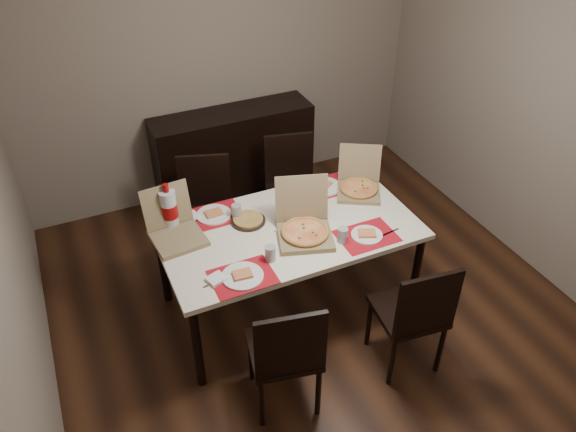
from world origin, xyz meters
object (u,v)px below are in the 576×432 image
(chair_far_left, at_px, (206,207))
(soda_bottle, at_px, (169,209))
(chair_near_left, at_px, (286,352))
(dining_table, at_px, (288,235))
(chair_far_right, at_px, (291,184))
(dip_bowl, at_px, (289,211))
(pizza_box_center, at_px, (304,228))
(chair_near_right, at_px, (415,313))
(sideboard, at_px, (234,155))

(chair_far_left, distance_m, soda_bottle, 0.71)
(chair_near_left, height_order, chair_far_left, same)
(dining_table, relative_size, chair_near_left, 1.94)
(chair_near_left, relative_size, chair_far_right, 1.00)
(soda_bottle, bearing_deg, dip_bowl, -13.02)
(chair_far_left, relative_size, pizza_box_center, 1.86)
(chair_near_left, xyz_separation_m, soda_bottle, (-0.35, 1.18, 0.39))
(chair_near_left, xyz_separation_m, chair_far_right, (0.80, 1.67, 0.00))
(chair_near_right, height_order, soda_bottle, soda_bottle)
(chair_near_right, bearing_deg, chair_far_right, 92.95)
(chair_near_left, distance_m, chair_far_right, 1.85)
(chair_far_left, bearing_deg, pizza_box_center, -64.81)
(pizza_box_center, bearing_deg, chair_far_left, 115.19)
(dining_table, relative_size, chair_near_right, 1.94)
(chair_near_right, bearing_deg, pizza_box_center, 119.49)
(dining_table, bearing_deg, chair_far_right, 63.89)
(chair_near_right, xyz_separation_m, dip_bowl, (-0.42, 1.04, 0.25))
(chair_far_left, distance_m, dip_bowl, 0.83)
(soda_bottle, bearing_deg, chair_far_left, 50.30)
(dip_bowl, bearing_deg, chair_far_right, 64.04)
(sideboard, height_order, pizza_box_center, pizza_box_center)
(sideboard, height_order, chair_near_right, chair_near_right)
(dining_table, distance_m, dip_bowl, 0.20)
(pizza_box_center, relative_size, dip_bowl, 3.86)
(chair_near_left, height_order, pizza_box_center, pizza_box_center)
(sideboard, bearing_deg, dining_table, -95.81)
(chair_near_left, distance_m, dip_bowl, 1.13)
(dining_table, bearing_deg, pizza_box_center, -60.30)
(chair_near_right, bearing_deg, chair_far_left, 117.17)
(soda_bottle, bearing_deg, chair_far_right, 22.81)
(chair_near_right, relative_size, soda_bottle, 2.62)
(chair_far_right, xyz_separation_m, dip_bowl, (-0.33, -0.68, 0.25))
(dining_table, xyz_separation_m, soda_bottle, (-0.74, 0.35, 0.22))
(chair_near_left, bearing_deg, chair_near_right, -3.22)
(chair_near_right, bearing_deg, dip_bowl, 111.89)
(dining_table, height_order, pizza_box_center, pizza_box_center)
(chair_near_right, bearing_deg, dining_table, 119.52)
(sideboard, height_order, chair_far_right, chair_far_right)
(chair_near_left, xyz_separation_m, chair_far_left, (0.02, 1.64, 0.00))
(chair_near_right, xyz_separation_m, pizza_box_center, (-0.43, 0.76, 0.30))
(chair_near_left, relative_size, soda_bottle, 2.62)
(chair_near_left, bearing_deg, dip_bowl, 64.52)
(chair_near_left, height_order, chair_near_right, same)
(chair_near_right, distance_m, pizza_box_center, 0.92)
(dining_table, bearing_deg, sideboard, 84.19)
(dining_table, height_order, chair_far_left, chair_far_left)
(chair_far_right, relative_size, soda_bottle, 2.62)
(chair_far_right, bearing_deg, pizza_box_center, -109.63)
(chair_far_right, bearing_deg, chair_near_left, -115.68)
(dining_table, height_order, chair_far_right, chair_far_right)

